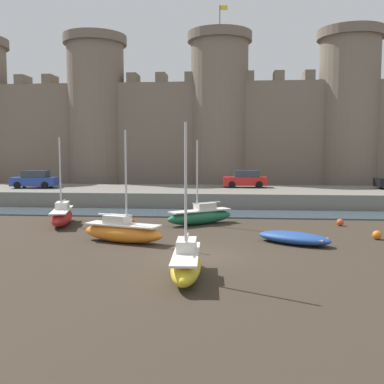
{
  "coord_description": "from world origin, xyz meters",
  "views": [
    {
      "loc": [
        1.53,
        -20.07,
        4.79
      ],
      "look_at": [
        -0.69,
        4.55,
        2.5
      ],
      "focal_mm": 42.0,
      "sensor_mm": 36.0,
      "label": 1
    }
  ],
  "objects_px": {
    "sailboat_midflat_left": "(186,263)",
    "car_quay_centre_east": "(245,179)",
    "rowboat_foreground_right": "(294,238)",
    "sailboat_near_channel_left": "(201,216)",
    "sailboat_foreground_left": "(122,231)",
    "car_quay_centre_west": "(35,180)",
    "sailboat_midflat_centre": "(62,216)",
    "mooring_buoy_off_centre": "(340,222)",
    "mooring_buoy_mid_mud": "(131,222)",
    "mooring_buoy_near_shore": "(377,235)"
  },
  "relations": [
    {
      "from": "sailboat_foreground_left",
      "to": "car_quay_centre_east",
      "type": "distance_m",
      "value": 21.36
    },
    {
      "from": "sailboat_midflat_left",
      "to": "mooring_buoy_off_centre",
      "type": "bearing_deg",
      "value": 55.88
    },
    {
      "from": "sailboat_near_channel_left",
      "to": "mooring_buoy_mid_mud",
      "type": "height_order",
      "value": "sailboat_near_channel_left"
    },
    {
      "from": "sailboat_near_channel_left",
      "to": "mooring_buoy_mid_mud",
      "type": "distance_m",
      "value": 4.49
    },
    {
      "from": "car_quay_centre_west",
      "to": "mooring_buoy_off_centre",
      "type": "bearing_deg",
      "value": -24.12
    },
    {
      "from": "sailboat_near_channel_left",
      "to": "sailboat_midflat_left",
      "type": "height_order",
      "value": "sailboat_midflat_left"
    },
    {
      "from": "car_quay_centre_east",
      "to": "sailboat_near_channel_left",
      "type": "bearing_deg",
      "value": -103.06
    },
    {
      "from": "rowboat_foreground_right",
      "to": "mooring_buoy_off_centre",
      "type": "relative_size",
      "value": 9.23
    },
    {
      "from": "rowboat_foreground_right",
      "to": "mooring_buoy_near_shore",
      "type": "height_order",
      "value": "rowboat_foreground_right"
    },
    {
      "from": "sailboat_foreground_left",
      "to": "mooring_buoy_mid_mud",
      "type": "relative_size",
      "value": 13.1
    },
    {
      "from": "mooring_buoy_mid_mud",
      "to": "rowboat_foreground_right",
      "type": "bearing_deg",
      "value": -26.11
    },
    {
      "from": "mooring_buoy_mid_mud",
      "to": "car_quay_centre_west",
      "type": "bearing_deg",
      "value": 133.82
    },
    {
      "from": "sailboat_near_channel_left",
      "to": "sailboat_midflat_centre",
      "type": "xyz_separation_m",
      "value": [
        -8.89,
        -1.08,
        0.04
      ]
    },
    {
      "from": "mooring_buoy_off_centre",
      "to": "mooring_buoy_mid_mud",
      "type": "relative_size",
      "value": 1.01
    },
    {
      "from": "sailboat_near_channel_left",
      "to": "mooring_buoy_off_centre",
      "type": "bearing_deg",
      "value": 1.16
    },
    {
      "from": "mooring_buoy_mid_mud",
      "to": "mooring_buoy_off_centre",
      "type": "bearing_deg",
      "value": 5.24
    },
    {
      "from": "rowboat_foreground_right",
      "to": "mooring_buoy_near_shore",
      "type": "relative_size",
      "value": 8.48
    },
    {
      "from": "sailboat_midflat_left",
      "to": "mooring_buoy_near_shore",
      "type": "relative_size",
      "value": 11.89
    },
    {
      "from": "rowboat_foreground_right",
      "to": "mooring_buoy_mid_mud",
      "type": "distance_m",
      "value": 10.66
    },
    {
      "from": "sailboat_foreground_left",
      "to": "mooring_buoy_mid_mud",
      "type": "bearing_deg",
      "value": 97.72
    },
    {
      "from": "sailboat_midflat_left",
      "to": "sailboat_midflat_centre",
      "type": "bearing_deg",
      "value": 129.03
    },
    {
      "from": "mooring_buoy_near_shore",
      "to": "sailboat_midflat_left",
      "type": "bearing_deg",
      "value": -138.88
    },
    {
      "from": "sailboat_midflat_left",
      "to": "car_quay_centre_west",
      "type": "distance_m",
      "value": 29.29
    },
    {
      "from": "mooring_buoy_off_centre",
      "to": "mooring_buoy_near_shore",
      "type": "bearing_deg",
      "value": -77.92
    },
    {
      "from": "mooring_buoy_near_shore",
      "to": "sailboat_foreground_left",
      "type": "bearing_deg",
      "value": -171.69
    },
    {
      "from": "mooring_buoy_mid_mud",
      "to": "mooring_buoy_near_shore",
      "type": "relative_size",
      "value": 0.91
    },
    {
      "from": "rowboat_foreground_right",
      "to": "sailboat_foreground_left",
      "type": "xyz_separation_m",
      "value": [
        -8.88,
        -0.42,
        0.26
      ]
    },
    {
      "from": "rowboat_foreground_right",
      "to": "mooring_buoy_near_shore",
      "type": "xyz_separation_m",
      "value": [
        4.63,
        1.55,
        -0.08
      ]
    },
    {
      "from": "rowboat_foreground_right",
      "to": "mooring_buoy_mid_mud",
      "type": "xyz_separation_m",
      "value": [
        -9.57,
        4.69,
        -0.11
      ]
    },
    {
      "from": "rowboat_foreground_right",
      "to": "sailboat_midflat_left",
      "type": "relative_size",
      "value": 0.71
    },
    {
      "from": "mooring_buoy_off_centre",
      "to": "mooring_buoy_mid_mud",
      "type": "height_order",
      "value": "mooring_buoy_off_centre"
    },
    {
      "from": "sailboat_near_channel_left",
      "to": "mooring_buoy_off_centre",
      "type": "height_order",
      "value": "sailboat_near_channel_left"
    },
    {
      "from": "car_quay_centre_west",
      "to": "sailboat_midflat_left",
      "type": "bearing_deg",
      "value": -55.09
    },
    {
      "from": "rowboat_foreground_right",
      "to": "car_quay_centre_west",
      "type": "xyz_separation_m",
      "value": [
        -21.62,
        17.24,
        1.74
      ]
    },
    {
      "from": "sailboat_foreground_left",
      "to": "sailboat_midflat_left",
      "type": "height_order",
      "value": "sailboat_foreground_left"
    },
    {
      "from": "sailboat_midflat_centre",
      "to": "sailboat_foreground_left",
      "type": "bearing_deg",
      "value": -44.06
    },
    {
      "from": "sailboat_midflat_left",
      "to": "car_quay_centre_east",
      "type": "relative_size",
      "value": 1.38
    },
    {
      "from": "sailboat_near_channel_left",
      "to": "sailboat_midflat_left",
      "type": "xyz_separation_m",
      "value": [
        0.34,
        -12.47,
        0.03
      ]
    },
    {
      "from": "sailboat_foreground_left",
      "to": "car_quay_centre_west",
      "type": "distance_m",
      "value": 21.83
    },
    {
      "from": "sailboat_midflat_centre",
      "to": "sailboat_foreground_left",
      "type": "height_order",
      "value": "sailboat_foreground_left"
    },
    {
      "from": "rowboat_foreground_right",
      "to": "sailboat_foreground_left",
      "type": "relative_size",
      "value": 0.71
    },
    {
      "from": "sailboat_midflat_centre",
      "to": "mooring_buoy_off_centre",
      "type": "height_order",
      "value": "sailboat_midflat_centre"
    },
    {
      "from": "rowboat_foreground_right",
      "to": "mooring_buoy_mid_mud",
      "type": "height_order",
      "value": "rowboat_foreground_right"
    },
    {
      "from": "sailboat_near_channel_left",
      "to": "car_quay_centre_west",
      "type": "bearing_deg",
      "value": 144.92
    },
    {
      "from": "sailboat_foreground_left",
      "to": "car_quay_centre_west",
      "type": "relative_size",
      "value": 1.38
    },
    {
      "from": "sailboat_midflat_centre",
      "to": "mooring_buoy_near_shore",
      "type": "distance_m",
      "value": 19.0
    },
    {
      "from": "car_quay_centre_east",
      "to": "car_quay_centre_west",
      "type": "distance_m",
      "value": 19.8
    },
    {
      "from": "rowboat_foreground_right",
      "to": "sailboat_near_channel_left",
      "type": "bearing_deg",
      "value": 132.35
    },
    {
      "from": "car_quay_centre_east",
      "to": "car_quay_centre_west",
      "type": "relative_size",
      "value": 1.0
    },
    {
      "from": "sailboat_midflat_centre",
      "to": "car_quay_centre_east",
      "type": "distance_m",
      "value": 19.43
    }
  ]
}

